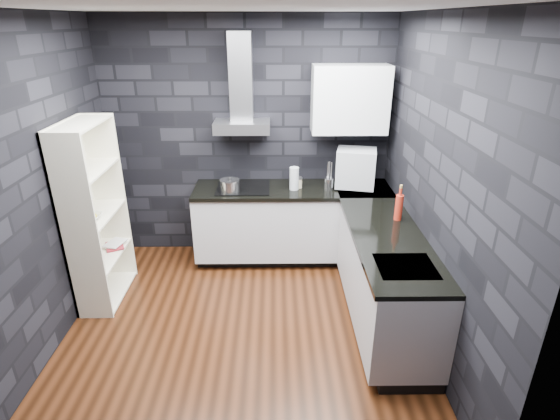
{
  "coord_description": "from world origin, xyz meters",
  "views": [
    {
      "loc": [
        0.31,
        -3.26,
        2.62
      ],
      "look_at": [
        0.35,
        0.45,
        1.0
      ],
      "focal_mm": 28.0,
      "sensor_mm": 36.0,
      "label": 1
    }
  ],
  "objects_px": {
    "pot": "(230,186)",
    "bookshelf": "(96,215)",
    "fruit_bowl": "(90,217)",
    "appliance_garage": "(356,168)",
    "red_bottle": "(399,208)",
    "storage_jar": "(298,183)",
    "utensil_crock": "(329,184)",
    "glass_vase": "(294,178)"
  },
  "relations": [
    {
      "from": "pot",
      "to": "bookshelf",
      "type": "relative_size",
      "value": 0.11
    },
    {
      "from": "fruit_bowl",
      "to": "appliance_garage",
      "type": "bearing_deg",
      "value": 18.39
    },
    {
      "from": "appliance_garage",
      "to": "red_bottle",
      "type": "distance_m",
      "value": 0.91
    },
    {
      "from": "appliance_garage",
      "to": "bookshelf",
      "type": "relative_size",
      "value": 0.23
    },
    {
      "from": "storage_jar",
      "to": "bookshelf",
      "type": "bearing_deg",
      "value": -159.68
    },
    {
      "from": "utensil_crock",
      "to": "bookshelf",
      "type": "height_order",
      "value": "bookshelf"
    },
    {
      "from": "bookshelf",
      "to": "pot",
      "type": "bearing_deg",
      "value": 45.06
    },
    {
      "from": "pot",
      "to": "red_bottle",
      "type": "height_order",
      "value": "red_bottle"
    },
    {
      "from": "utensil_crock",
      "to": "appliance_garage",
      "type": "xyz_separation_m",
      "value": [
        0.3,
        0.07,
        0.16
      ]
    },
    {
      "from": "utensil_crock",
      "to": "fruit_bowl",
      "type": "bearing_deg",
      "value": -160.96
    },
    {
      "from": "storage_jar",
      "to": "bookshelf",
      "type": "height_order",
      "value": "bookshelf"
    },
    {
      "from": "pot",
      "to": "appliance_garage",
      "type": "relative_size",
      "value": 0.49
    },
    {
      "from": "red_bottle",
      "to": "storage_jar",
      "type": "bearing_deg",
      "value": 135.97
    },
    {
      "from": "glass_vase",
      "to": "storage_jar",
      "type": "xyz_separation_m",
      "value": [
        0.05,
        0.05,
        -0.07
      ]
    },
    {
      "from": "glass_vase",
      "to": "storage_jar",
      "type": "relative_size",
      "value": 2.41
    },
    {
      "from": "glass_vase",
      "to": "fruit_bowl",
      "type": "bearing_deg",
      "value": -157.25
    },
    {
      "from": "appliance_garage",
      "to": "utensil_crock",
      "type": "bearing_deg",
      "value": -154.93
    },
    {
      "from": "appliance_garage",
      "to": "fruit_bowl",
      "type": "distance_m",
      "value": 2.76
    },
    {
      "from": "utensil_crock",
      "to": "red_bottle",
      "type": "xyz_separation_m",
      "value": [
        0.56,
        -0.8,
        0.06
      ]
    },
    {
      "from": "glass_vase",
      "to": "appliance_garage",
      "type": "relative_size",
      "value": 0.6
    },
    {
      "from": "glass_vase",
      "to": "pot",
      "type": "bearing_deg",
      "value": -172.2
    },
    {
      "from": "pot",
      "to": "fruit_bowl",
      "type": "xyz_separation_m",
      "value": [
        -1.24,
        -0.72,
        -0.04
      ]
    },
    {
      "from": "utensil_crock",
      "to": "pot",
      "type": "bearing_deg",
      "value": -175.58
    },
    {
      "from": "red_bottle",
      "to": "fruit_bowl",
      "type": "distance_m",
      "value": 2.88
    },
    {
      "from": "bookshelf",
      "to": "fruit_bowl",
      "type": "height_order",
      "value": "bookshelf"
    },
    {
      "from": "bookshelf",
      "to": "fruit_bowl",
      "type": "bearing_deg",
      "value": -70.38
    },
    {
      "from": "red_bottle",
      "to": "fruit_bowl",
      "type": "height_order",
      "value": "red_bottle"
    },
    {
      "from": "red_bottle",
      "to": "bookshelf",
      "type": "bearing_deg",
      "value": 177.49
    },
    {
      "from": "fruit_bowl",
      "to": "utensil_crock",
      "type": "bearing_deg",
      "value": 19.04
    },
    {
      "from": "pot",
      "to": "glass_vase",
      "type": "distance_m",
      "value": 0.71
    },
    {
      "from": "storage_jar",
      "to": "appliance_garage",
      "type": "bearing_deg",
      "value": 0.62
    },
    {
      "from": "pot",
      "to": "fruit_bowl",
      "type": "bearing_deg",
      "value": -149.93
    },
    {
      "from": "utensil_crock",
      "to": "fruit_bowl",
      "type": "distance_m",
      "value": 2.45
    },
    {
      "from": "pot",
      "to": "storage_jar",
      "type": "relative_size",
      "value": 1.96
    },
    {
      "from": "glass_vase",
      "to": "red_bottle",
      "type": "height_order",
      "value": "glass_vase"
    },
    {
      "from": "red_bottle",
      "to": "fruit_bowl",
      "type": "bearing_deg",
      "value": -179.97
    },
    {
      "from": "utensil_crock",
      "to": "bookshelf",
      "type": "distance_m",
      "value": 2.41
    },
    {
      "from": "pot",
      "to": "bookshelf",
      "type": "distance_m",
      "value": 1.37
    },
    {
      "from": "glass_vase",
      "to": "fruit_bowl",
      "type": "distance_m",
      "value": 2.1
    },
    {
      "from": "pot",
      "to": "red_bottle",
      "type": "xyz_separation_m",
      "value": [
        1.64,
        -0.71,
        0.05
      ]
    },
    {
      "from": "red_bottle",
      "to": "pot",
      "type": "bearing_deg",
      "value": 156.44
    },
    {
      "from": "red_bottle",
      "to": "fruit_bowl",
      "type": "relative_size",
      "value": 1.16
    }
  ]
}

